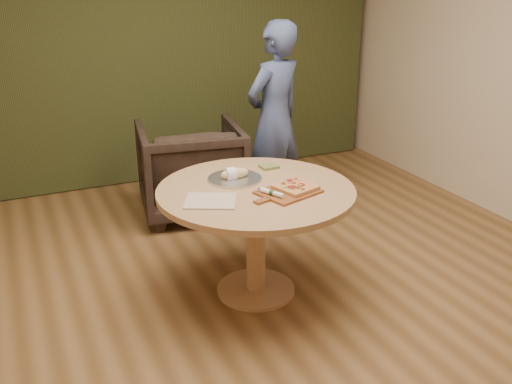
{
  "coord_description": "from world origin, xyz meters",
  "views": [
    {
      "loc": [
        -1.38,
        -2.67,
        2.05
      ],
      "look_at": [
        -0.06,
        0.25,
        0.78
      ],
      "focal_mm": 40.0,
      "sensor_mm": 36.0,
      "label": 1
    }
  ],
  "objects_px": {
    "cutlery_roll": "(272,193)",
    "person_standing": "(274,119)",
    "pedestal_table": "(256,209)",
    "armchair": "(191,165)",
    "flatbread_pizza": "(295,187)",
    "serving_tray": "(235,179)",
    "pizza_paddle": "(287,192)",
    "bread_roll": "(233,174)"
  },
  "relations": [
    {
      "from": "person_standing",
      "to": "serving_tray",
      "type": "bearing_deg",
      "value": 31.38
    },
    {
      "from": "serving_tray",
      "to": "cutlery_roll",
      "type": "bearing_deg",
      "value": -76.91
    },
    {
      "from": "cutlery_roll",
      "to": "person_standing",
      "type": "relative_size",
      "value": 0.11
    },
    {
      "from": "armchair",
      "to": "pizza_paddle",
      "type": "bearing_deg",
      "value": 102.19
    },
    {
      "from": "pizza_paddle",
      "to": "cutlery_roll",
      "type": "relative_size",
      "value": 2.52
    },
    {
      "from": "serving_tray",
      "to": "armchair",
      "type": "xyz_separation_m",
      "value": [
        0.11,
        1.28,
        -0.31
      ]
    },
    {
      "from": "cutlery_roll",
      "to": "bread_roll",
      "type": "relative_size",
      "value": 0.97
    },
    {
      "from": "flatbread_pizza",
      "to": "armchair",
      "type": "height_order",
      "value": "armchair"
    },
    {
      "from": "pizza_paddle",
      "to": "flatbread_pizza",
      "type": "bearing_deg",
      "value": -4.94
    },
    {
      "from": "pedestal_table",
      "to": "armchair",
      "type": "relative_size",
      "value": 1.42
    },
    {
      "from": "flatbread_pizza",
      "to": "person_standing",
      "type": "xyz_separation_m",
      "value": [
        0.55,
        1.42,
        0.05
      ]
    },
    {
      "from": "bread_roll",
      "to": "person_standing",
      "type": "relative_size",
      "value": 0.12
    },
    {
      "from": "pedestal_table",
      "to": "armchair",
      "type": "height_order",
      "value": "armchair"
    },
    {
      "from": "armchair",
      "to": "person_standing",
      "type": "bearing_deg",
      "value": 172.61
    },
    {
      "from": "serving_tray",
      "to": "armchair",
      "type": "distance_m",
      "value": 1.33
    },
    {
      "from": "flatbread_pizza",
      "to": "person_standing",
      "type": "distance_m",
      "value": 1.53
    },
    {
      "from": "pizza_paddle",
      "to": "serving_tray",
      "type": "relative_size",
      "value": 1.33
    },
    {
      "from": "pizza_paddle",
      "to": "person_standing",
      "type": "relative_size",
      "value": 0.29
    },
    {
      "from": "pedestal_table",
      "to": "bread_roll",
      "type": "bearing_deg",
      "value": 109.92
    },
    {
      "from": "pedestal_table",
      "to": "person_standing",
      "type": "distance_m",
      "value": 1.5
    },
    {
      "from": "cutlery_roll",
      "to": "serving_tray",
      "type": "relative_size",
      "value": 0.53
    },
    {
      "from": "pedestal_table",
      "to": "bread_roll",
      "type": "height_order",
      "value": "bread_roll"
    },
    {
      "from": "cutlery_roll",
      "to": "armchair",
      "type": "bearing_deg",
      "value": 63.49
    },
    {
      "from": "flatbread_pizza",
      "to": "cutlery_roll",
      "type": "xyz_separation_m",
      "value": [
        -0.18,
        -0.03,
        0.0
      ]
    },
    {
      "from": "cutlery_roll",
      "to": "armchair",
      "type": "relative_size",
      "value": 0.21
    },
    {
      "from": "serving_tray",
      "to": "bread_roll",
      "type": "height_order",
      "value": "bread_roll"
    },
    {
      "from": "flatbread_pizza",
      "to": "serving_tray",
      "type": "height_order",
      "value": "flatbread_pizza"
    },
    {
      "from": "armchair",
      "to": "person_standing",
      "type": "relative_size",
      "value": 0.54
    },
    {
      "from": "pedestal_table",
      "to": "flatbread_pizza",
      "type": "height_order",
      "value": "flatbread_pizza"
    },
    {
      "from": "cutlery_roll",
      "to": "person_standing",
      "type": "height_order",
      "value": "person_standing"
    },
    {
      "from": "serving_tray",
      "to": "bread_roll",
      "type": "bearing_deg",
      "value": 180.0
    },
    {
      "from": "serving_tray",
      "to": "person_standing",
      "type": "relative_size",
      "value": 0.21
    },
    {
      "from": "pedestal_table",
      "to": "flatbread_pizza",
      "type": "relative_size",
      "value": 4.58
    },
    {
      "from": "pizza_paddle",
      "to": "flatbread_pizza",
      "type": "xyz_separation_m",
      "value": [
        0.06,
        0.01,
        0.02
      ]
    },
    {
      "from": "pedestal_table",
      "to": "serving_tray",
      "type": "height_order",
      "value": "serving_tray"
    },
    {
      "from": "cutlery_roll",
      "to": "flatbread_pizza",
      "type": "bearing_deg",
      "value": -15.32
    },
    {
      "from": "flatbread_pizza",
      "to": "cutlery_roll",
      "type": "distance_m",
      "value": 0.18
    },
    {
      "from": "flatbread_pizza",
      "to": "bread_roll",
      "type": "distance_m",
      "value": 0.44
    },
    {
      "from": "armchair",
      "to": "cutlery_roll",
      "type": "bearing_deg",
      "value": 98.25
    },
    {
      "from": "pizza_paddle",
      "to": "serving_tray",
      "type": "bearing_deg",
      "value": 101.94
    },
    {
      "from": "pizza_paddle",
      "to": "person_standing",
      "type": "height_order",
      "value": "person_standing"
    },
    {
      "from": "serving_tray",
      "to": "armchair",
      "type": "relative_size",
      "value": 0.4
    }
  ]
}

